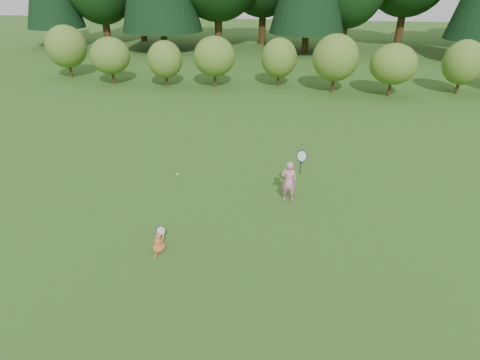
# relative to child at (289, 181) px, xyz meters

# --- Properties ---
(ground) EXTENTS (100.00, 100.00, 0.00)m
(ground) POSITION_rel_child_xyz_m (-1.45, -1.17, -0.60)
(ground) COLOR #254E16
(ground) RESTS_ON ground
(shrub_row) EXTENTS (28.00, 3.00, 2.80)m
(shrub_row) POSITION_rel_child_xyz_m (-1.45, 11.83, 0.80)
(shrub_row) COLOR #5A7925
(shrub_row) RESTS_ON ground
(child) EXTENTS (0.64, 0.39, 1.71)m
(child) POSITION_rel_child_xyz_m (0.00, 0.00, 0.00)
(child) COLOR pink
(child) RESTS_ON ground
(cat) EXTENTS (0.41, 0.59, 0.61)m
(cat) POSITION_rel_child_xyz_m (-2.68, -2.64, -0.37)
(cat) COLOR #B84423
(cat) RESTS_ON ground
(tennis_ball) EXTENTS (0.07, 0.07, 0.07)m
(tennis_ball) POSITION_rel_child_xyz_m (-2.87, -0.50, 0.20)
(tennis_ball) COLOR #B1CC18
(tennis_ball) RESTS_ON ground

